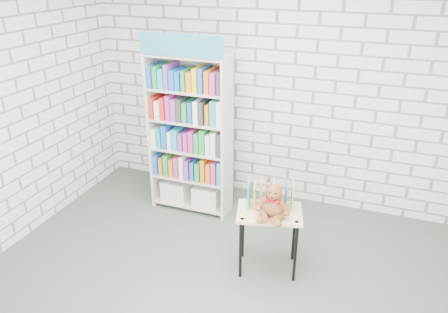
% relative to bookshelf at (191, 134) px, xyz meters
% --- Properties ---
extents(ground, '(4.50, 4.50, 0.00)m').
position_rel_bookshelf_xyz_m(ground, '(0.79, -1.36, -0.95)').
color(ground, '#404B3F').
rests_on(ground, ground).
extents(room_shell, '(4.52, 4.02, 2.81)m').
position_rel_bookshelf_xyz_m(room_shell, '(0.79, -1.36, 0.83)').
color(room_shell, silver).
rests_on(room_shell, ground).
extents(bookshelf, '(0.93, 0.36, 2.09)m').
position_rel_bookshelf_xyz_m(bookshelf, '(0.00, 0.00, 0.00)').
color(bookshelf, beige).
rests_on(bookshelf, ground).
extents(display_table, '(0.68, 0.55, 0.64)m').
position_rel_bookshelf_xyz_m(display_table, '(1.16, -0.82, -0.40)').
color(display_table, '#D3BD7F').
rests_on(display_table, ground).
extents(table_books, '(0.45, 0.28, 0.25)m').
position_rel_bookshelf_xyz_m(table_books, '(1.14, -0.73, -0.19)').
color(table_books, teal).
rests_on(table_books, display_table).
extents(teddy_bear, '(0.31, 0.29, 0.34)m').
position_rel_bookshelf_xyz_m(teddy_bear, '(1.21, -0.91, -0.18)').
color(teddy_bear, brown).
rests_on(teddy_bear, display_table).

